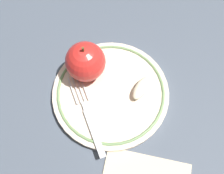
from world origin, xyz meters
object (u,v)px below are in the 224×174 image
Objects in this scene: apple_red_whole at (85,62)px; plate at (112,93)px; apple_slice_front at (141,88)px; fork at (88,116)px.

plate is at bearing -129.77° from apple_red_whole.
plate is 0.06m from apple_slice_front.
fork is at bearing -30.48° from apple_slice_front.
apple_slice_front is (-0.04, -0.11, -0.03)m from apple_red_whole.
apple_red_whole is at bearing -17.69° from fork.
apple_slice_front is at bearing -86.04° from plate.
fork is (-0.10, -0.01, -0.04)m from apple_red_whole.
apple_red_whole is 0.11m from fork.
apple_red_whole reaches higher than apple_slice_front.
fork is at bearing -175.12° from apple_red_whole.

